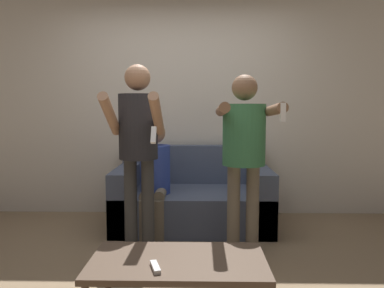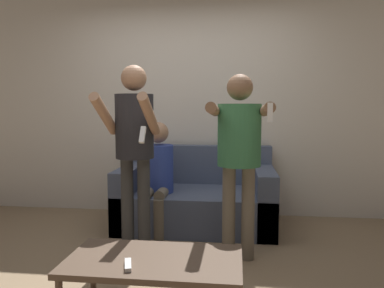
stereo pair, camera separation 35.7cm
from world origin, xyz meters
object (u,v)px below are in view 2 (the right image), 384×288
at_px(person_standing_left, 134,138).
at_px(coffee_table, 154,264).
at_px(person_standing_right, 239,144).
at_px(couch, 197,200).
at_px(remote_on_table, 128,265).
at_px(person_seated, 157,172).

xyz_separation_m(person_standing_left, coffee_table, (0.39, -1.00, -0.67)).
distance_m(person_standing_left, person_standing_right, 0.89).
height_order(couch, person_standing_right, person_standing_right).
bearing_deg(coffee_table, remote_on_table, -129.65).
height_order(person_standing_left, person_standing_right, person_standing_left).
distance_m(couch, person_standing_right, 1.23).
height_order(person_standing_right, remote_on_table, person_standing_right).
distance_m(person_standing_left, remote_on_table, 1.33).
bearing_deg(person_seated, person_standing_right, -38.20).
distance_m(person_seated, remote_on_table, 1.82).
relative_size(couch, person_standing_right, 1.06).
distance_m(couch, person_seated, 0.57).
distance_m(person_standing_right, remote_on_table, 1.42).
height_order(person_standing_right, coffee_table, person_standing_right).
bearing_deg(couch, person_standing_right, -63.63).
height_order(couch, person_standing_left, person_standing_left).
relative_size(person_seated, coffee_table, 1.09).
distance_m(person_standing_right, coffee_table, 1.28).
bearing_deg(person_standing_left, person_standing_right, -0.22).
bearing_deg(person_standing_right, remote_on_table, -118.48).
bearing_deg(couch, person_seated, -147.94).
height_order(person_standing_left, remote_on_table, person_standing_left).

